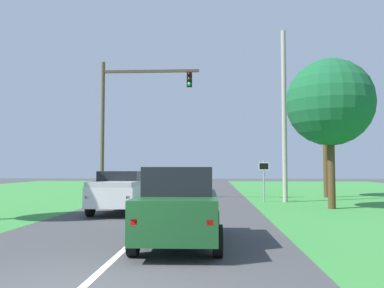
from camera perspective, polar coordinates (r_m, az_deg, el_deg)
name	(u,v)px	position (r m, az deg, el deg)	size (l,w,h in m)	color
ground_plane	(161,216)	(17.43, -4.24, -9.79)	(120.00, 120.00, 0.00)	#424244
red_suv_near	(180,204)	(11.08, -1.63, -8.13)	(2.17, 5.01, 2.00)	#194C23
pickup_truck_lead	(122,191)	(18.93, -9.47, -6.35)	(2.21, 5.45, 1.84)	silver
traffic_light	(125,111)	(26.04, -9.12, 4.45)	(6.07, 0.40, 8.53)	brown
keep_moving_sign	(264,175)	(24.77, 9.78, -4.22)	(0.60, 0.09, 2.43)	gray
oak_tree_right	(325,99)	(29.97, 17.66, 5.88)	(4.28, 4.28, 8.85)	#4C351E
utility_pole_right	(284,115)	(25.11, 12.47, 3.82)	(0.28, 0.28, 10.10)	#9E998E
extra_tree_1	(330,103)	(21.69, 18.31, 5.38)	(4.27, 4.27, 7.34)	#4C351E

